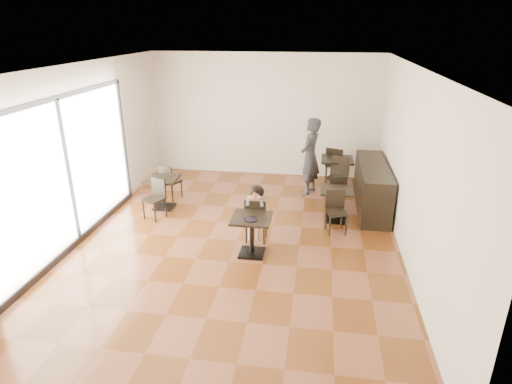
% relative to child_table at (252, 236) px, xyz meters
% --- Properties ---
extents(floor, '(6.00, 8.00, 0.01)m').
position_rel_child_table_xyz_m(floor, '(-0.35, 0.46, -0.36)').
color(floor, brown).
rests_on(floor, ground).
extents(ceiling, '(6.00, 8.00, 0.01)m').
position_rel_child_table_xyz_m(ceiling, '(-0.35, 0.46, 2.84)').
color(ceiling, white).
rests_on(ceiling, floor).
extents(wall_back, '(6.00, 0.01, 3.20)m').
position_rel_child_table_xyz_m(wall_back, '(-0.35, 4.46, 1.24)').
color(wall_back, white).
rests_on(wall_back, floor).
extents(wall_front, '(6.00, 0.01, 3.20)m').
position_rel_child_table_xyz_m(wall_front, '(-0.35, -3.54, 1.24)').
color(wall_front, white).
rests_on(wall_front, floor).
extents(wall_left, '(0.01, 8.00, 3.20)m').
position_rel_child_table_xyz_m(wall_left, '(-3.35, 0.46, 1.24)').
color(wall_left, white).
rests_on(wall_left, floor).
extents(wall_right, '(0.01, 8.00, 3.20)m').
position_rel_child_table_xyz_m(wall_right, '(2.65, 0.46, 1.24)').
color(wall_right, white).
rests_on(wall_right, floor).
extents(storefront_window, '(0.04, 4.50, 2.60)m').
position_rel_child_table_xyz_m(storefront_window, '(-3.32, -0.04, 1.04)').
color(storefront_window, white).
rests_on(storefront_window, floor).
extents(child_table, '(0.69, 0.69, 0.73)m').
position_rel_child_table_xyz_m(child_table, '(0.00, 0.00, 0.00)').
color(child_table, black).
rests_on(child_table, floor).
extents(child_chair, '(0.39, 0.39, 0.87)m').
position_rel_child_table_xyz_m(child_chair, '(0.00, 0.55, 0.07)').
color(child_chair, black).
rests_on(child_chair, floor).
extents(child, '(0.39, 0.55, 1.10)m').
position_rel_child_table_xyz_m(child, '(0.00, 0.55, 0.19)').
color(child, slate).
rests_on(child, child_chair).
extents(plate, '(0.25, 0.25, 0.01)m').
position_rel_child_table_xyz_m(plate, '(0.00, -0.10, 0.37)').
color(plate, black).
rests_on(plate, child_table).
extents(pizza_slice, '(0.26, 0.20, 0.06)m').
position_rel_child_table_xyz_m(pizza_slice, '(0.00, 0.36, 0.59)').
color(pizza_slice, tan).
rests_on(pizza_slice, child).
extents(adult_patron, '(0.64, 0.78, 1.84)m').
position_rel_child_table_xyz_m(adult_patron, '(0.90, 3.17, 0.56)').
color(adult_patron, '#313136').
rests_on(adult_patron, floor).
extents(cafe_table_mid, '(0.80, 0.80, 0.70)m').
position_rel_child_table_xyz_m(cafe_table_mid, '(1.50, 1.66, -0.01)').
color(cafe_table_mid, black).
rests_on(cafe_table_mid, floor).
extents(cafe_table_left, '(0.87, 0.87, 0.70)m').
position_rel_child_table_xyz_m(cafe_table_left, '(-2.28, 1.77, -0.01)').
color(cafe_table_left, black).
rests_on(cafe_table_left, floor).
extents(cafe_table_back, '(0.97, 0.97, 0.80)m').
position_rel_child_table_xyz_m(cafe_table_back, '(1.55, 3.47, 0.04)').
color(cafe_table_back, black).
rests_on(cafe_table_back, floor).
extents(chair_mid_a, '(0.46, 0.46, 0.84)m').
position_rel_child_table_xyz_m(chair_mid_a, '(1.50, 2.21, 0.06)').
color(chair_mid_a, black).
rests_on(chair_mid_a, floor).
extents(chair_mid_b, '(0.46, 0.46, 0.84)m').
position_rel_child_table_xyz_m(chair_mid_b, '(1.50, 1.11, 0.06)').
color(chair_mid_b, black).
rests_on(chair_mid_b, floor).
extents(chair_left_a, '(0.50, 0.50, 0.84)m').
position_rel_child_table_xyz_m(chair_left_a, '(-2.28, 2.32, 0.06)').
color(chair_left_a, black).
rests_on(chair_left_a, floor).
extents(chair_left_b, '(0.50, 0.50, 0.84)m').
position_rel_child_table_xyz_m(chair_left_b, '(-2.28, 1.22, 0.06)').
color(chair_left_b, black).
rests_on(chair_left_b, floor).
extents(chair_back_a, '(0.56, 0.56, 0.97)m').
position_rel_child_table_xyz_m(chair_back_a, '(1.55, 3.96, 0.12)').
color(chair_back_a, black).
rests_on(chair_back_a, floor).
extents(chair_back_b, '(0.56, 0.56, 0.97)m').
position_rel_child_table_xyz_m(chair_back_b, '(1.55, 2.92, 0.12)').
color(chair_back_b, black).
rests_on(chair_back_b, floor).
extents(service_counter, '(0.60, 2.40, 1.00)m').
position_rel_child_table_xyz_m(service_counter, '(2.30, 2.46, 0.14)').
color(service_counter, black).
rests_on(service_counter, floor).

